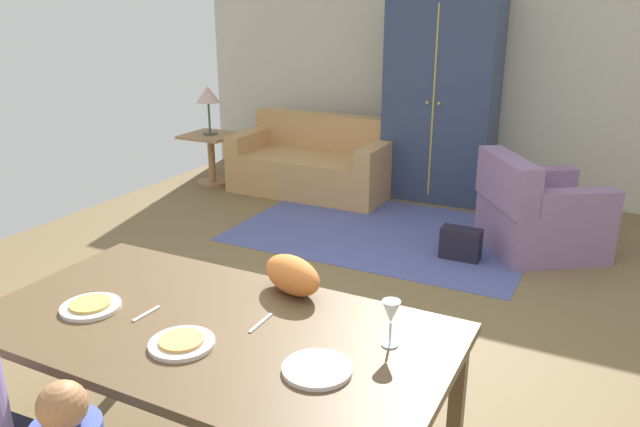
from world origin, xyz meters
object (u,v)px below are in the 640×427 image
plate_near_child (182,344)px  handbag (461,244)px  dining_table (212,339)px  table_lamp (208,96)px  wine_glass (391,314)px  armoire (441,99)px  plate_near_man (91,307)px  side_table (211,152)px  cat (292,275)px  armchair (537,214)px  plate_near_woman (317,369)px  couch (314,165)px

plate_near_child → handbag: (0.30, 3.10, -0.64)m
dining_table → table_lamp: table_lamp is taller
wine_glass → plate_near_child: bearing=-152.8°
wine_glass → armoire: armoire is taller
table_lamp → plate_near_man: bearing=-59.6°
wine_glass → side_table: bearing=134.3°
cat → armchair: 3.10m
plate_near_child → table_lamp: 4.91m
plate_near_woman → table_lamp: size_ratio=0.46×
plate_near_man → plate_near_child: same height
cat → side_table: 4.56m
plate_near_child → armchair: 3.68m
table_lamp → plate_near_child: bearing=-54.5°
dining_table → plate_near_man: size_ratio=7.77×
plate_near_child → handbag: plate_near_child is taller
dining_table → wine_glass: wine_glass is taller
plate_near_woman → table_lamp: (-3.38, 3.92, 0.24)m
couch → armchair: 2.55m
dining_table → table_lamp: size_ratio=3.60×
cat → side_table: size_ratio=0.55×
couch → armoire: bearing=18.3°
plate_near_child → side_table: bearing=125.5°
couch → armchair: same height
plate_near_man → plate_near_woman: (1.07, 0.02, 0.00)m
table_lamp → armchair: bearing=-6.7°
plate_near_man → armchair: 3.78m
plate_near_child → armchair: size_ratio=0.21×
side_table → table_lamp: 0.63m
armoire → table_lamp: bearing=-164.6°
plate_near_man → handbag: 3.21m
plate_near_child → wine_glass: bearing=27.2°
dining_table → handbag: bearing=84.1°
armoire → handbag: size_ratio=6.56×
armchair → handbag: armchair is taller
plate_near_child → table_lamp: table_lamp is taller
wine_glass → armchair: (0.11, 3.21, -0.57)m
dining_table → armchair: armchair is taller
dining_table → plate_near_woman: bearing=-10.6°
plate_near_woman → cat: cat is taller
dining_table → side_table: 4.77m
side_table → dining_table: bearing=-53.3°
armchair → armoire: armoire is taller
armchair → side_table: bearing=173.3°
wine_glass → couch: size_ratio=0.11×
cat → armchair: bearing=98.5°
plate_near_man → handbag: plate_near_man is taller
plate_near_child → handbag: size_ratio=0.78×
wine_glass → couch: (-2.35, 3.89, -0.59)m
dining_table → plate_near_child: plate_near_child is taller
wine_glass → cat: bearing=157.6°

